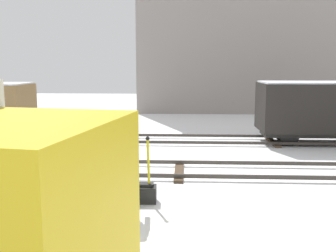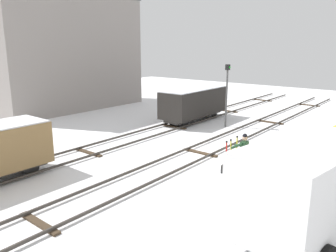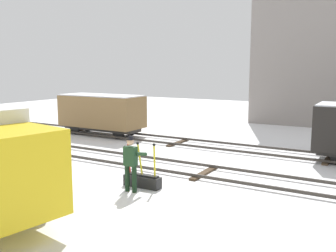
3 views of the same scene
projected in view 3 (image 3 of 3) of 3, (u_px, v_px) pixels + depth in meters
The scene contains 6 objects.
ground_plane at pixel (204, 174), 13.64m from camera, with size 60.00×60.00×0.00m, color white.
track_main_line at pixel (204, 171), 13.62m from camera, with size 44.00×1.94×0.18m.
track_siding_near at pixel (245, 149), 17.39m from camera, with size 44.00×1.94×0.18m.
switch_lever_frame at pixel (142, 179), 12.15m from camera, with size 1.25×0.40×1.45m.
rail_worker at pixel (131, 160), 11.59m from camera, with size 0.54×0.68×1.75m.
freight_car_back_track at pixel (102, 112), 21.42m from camera, with size 4.83×1.98×2.27m.
Camera 3 is at (5.58, -12.06, 3.75)m, focal length 40.90 mm.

